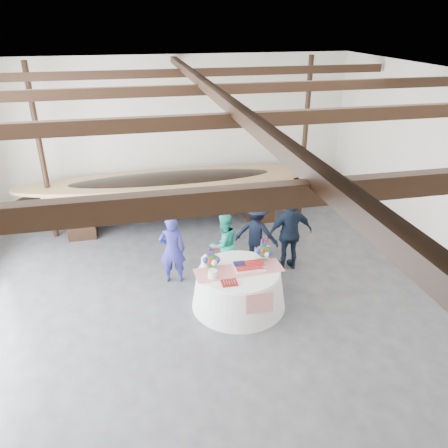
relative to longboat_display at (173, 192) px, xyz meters
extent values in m
cube|color=#3D3D42|center=(0.28, -5.02, -0.99)|extent=(10.00, 12.00, 0.01)
cube|color=silver|center=(0.28, 0.98, 1.26)|extent=(10.00, 0.02, 4.50)
cube|color=white|center=(0.28, -5.02, 3.51)|extent=(10.00, 12.00, 0.01)
cube|color=black|center=(0.28, -8.52, 3.26)|extent=(9.80, 0.12, 0.18)
cube|color=black|center=(0.28, -6.02, 3.26)|extent=(9.80, 0.12, 0.18)
cube|color=black|center=(0.28, -3.52, 3.26)|extent=(9.80, 0.12, 0.18)
cube|color=black|center=(0.28, -1.02, 3.26)|extent=(9.80, 0.12, 0.18)
cube|color=black|center=(0.28, -5.02, 3.39)|extent=(0.15, 11.76, 0.15)
cylinder|color=black|center=(-3.22, 0.00, 1.26)|extent=(0.14, 0.14, 4.50)
cylinder|color=black|center=(3.78, 0.00, 1.26)|extent=(0.14, 0.14, 4.50)
cube|color=black|center=(-2.49, 0.00, -0.79)|extent=(0.73, 0.93, 0.42)
cube|color=black|center=(2.49, 0.00, -0.79)|extent=(0.73, 0.93, 0.42)
ellipsoid|color=black|center=(0.00, 0.00, -0.01)|extent=(8.30, 1.66, 1.14)
cube|color=#9E7A4C|center=(0.00, 0.00, 0.30)|extent=(6.64, 1.09, 0.06)
cone|color=silver|center=(0.87, -4.09, -0.60)|extent=(1.92, 1.92, 0.79)
cylinder|color=silver|center=(0.87, -4.09, -0.19)|extent=(1.63, 1.63, 0.04)
cube|color=red|center=(0.87, -4.09, -0.17)|extent=(1.80, 0.63, 0.01)
cube|color=white|center=(1.09, -4.06, -0.14)|extent=(0.60, 0.40, 0.07)
cylinder|color=white|center=(0.30, -4.24, -0.09)|extent=(0.18, 0.18, 0.16)
cylinder|color=white|center=(0.25, -3.77, -0.08)|extent=(0.18, 0.18, 0.18)
cube|color=maroon|center=(0.57, -4.51, -0.16)|extent=(0.30, 0.24, 0.03)
cone|color=silver|center=(1.36, -4.21, -0.11)|extent=(0.09, 0.09, 0.12)
imported|color=navy|center=(-0.34, -2.89, -0.20)|extent=(0.62, 0.45, 1.59)
imported|color=teal|center=(0.83, -2.81, -0.25)|extent=(0.89, 0.80, 1.50)
imported|color=black|center=(1.67, -2.56, -0.18)|extent=(1.21, 1.06, 1.63)
imported|color=black|center=(2.37, -2.92, -0.07)|extent=(1.10, 0.51, 1.84)
camera|label=1|loc=(-1.02, -11.30, 4.44)|focal=35.00mm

